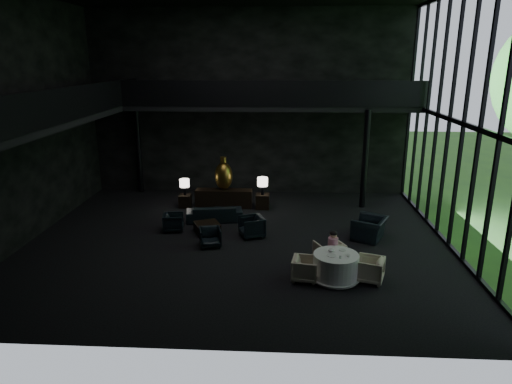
# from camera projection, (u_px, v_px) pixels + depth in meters

# --- Properties ---
(floor) EXTENTS (14.00, 12.00, 0.02)m
(floor) POSITION_uv_depth(u_px,v_px,m) (238.00, 241.00, 15.36)
(floor) COLOR black
(floor) RESTS_ON ground
(wall_back) EXTENTS (14.00, 0.04, 8.00)m
(wall_back) POSITION_uv_depth(u_px,v_px,m) (250.00, 104.00, 19.98)
(wall_back) COLOR black
(wall_back) RESTS_ON ground
(wall_front) EXTENTS (14.00, 0.04, 8.00)m
(wall_front) POSITION_uv_depth(u_px,v_px,m) (206.00, 165.00, 8.48)
(wall_front) COLOR black
(wall_front) RESTS_ON ground
(wall_left) EXTENTS (0.04, 12.00, 8.00)m
(wall_left) POSITION_uv_depth(u_px,v_px,m) (19.00, 121.00, 14.60)
(wall_left) COLOR black
(wall_left) RESTS_ON ground
(curtain_wall) EXTENTS (0.20, 12.00, 8.00)m
(curtain_wall) POSITION_uv_depth(u_px,v_px,m) (464.00, 124.00, 13.87)
(curtain_wall) COLOR black
(curtain_wall) RESTS_ON ground
(mezzanine_left) EXTENTS (2.00, 12.00, 0.25)m
(mezzanine_left) POSITION_uv_depth(u_px,v_px,m) (49.00, 121.00, 14.54)
(mezzanine_left) COLOR black
(mezzanine_left) RESTS_ON wall_left
(mezzanine_back) EXTENTS (12.00, 2.00, 0.25)m
(mezzanine_back) POSITION_uv_depth(u_px,v_px,m) (272.00, 106.00, 18.97)
(mezzanine_back) COLOR black
(mezzanine_back) RESTS_ON wall_back
(railing_left) EXTENTS (0.06, 12.00, 1.00)m
(railing_left) POSITION_uv_depth(u_px,v_px,m) (78.00, 102.00, 14.32)
(railing_left) COLOR black
(railing_left) RESTS_ON mezzanine_left
(railing_back) EXTENTS (12.00, 0.06, 1.00)m
(railing_back) POSITION_uv_depth(u_px,v_px,m) (271.00, 93.00, 17.84)
(railing_back) COLOR black
(railing_back) RESTS_ON mezzanine_back
(column_nw) EXTENTS (0.24, 0.24, 4.00)m
(column_nw) POSITION_uv_depth(u_px,v_px,m) (139.00, 149.00, 20.52)
(column_nw) COLOR black
(column_nw) RESTS_ON floor
(column_ne) EXTENTS (0.24, 0.24, 4.00)m
(column_ne) POSITION_uv_depth(u_px,v_px,m) (365.00, 160.00, 18.37)
(column_ne) COLOR black
(column_ne) RESTS_ON floor
(console) EXTENTS (2.32, 0.53, 0.74)m
(console) POSITION_uv_depth(u_px,v_px,m) (224.00, 198.00, 18.81)
(console) COLOR black
(console) RESTS_ON floor
(bronze_urn) EXTENTS (0.73, 0.73, 1.36)m
(bronze_urn) POSITION_uv_depth(u_px,v_px,m) (224.00, 176.00, 18.61)
(bronze_urn) COLOR #B3862F
(bronze_urn) RESTS_ON console
(side_table_left) EXTENTS (0.47, 0.47, 0.52)m
(side_table_left) POSITION_uv_depth(u_px,v_px,m) (185.00, 201.00, 18.83)
(side_table_left) COLOR black
(side_table_left) RESTS_ON floor
(table_lamp_left) EXTENTS (0.40, 0.40, 0.66)m
(table_lamp_left) POSITION_uv_depth(u_px,v_px,m) (184.00, 184.00, 18.63)
(table_lamp_left) COLOR black
(table_lamp_left) RESTS_ON side_table_left
(side_table_right) EXTENTS (0.54, 0.54, 0.60)m
(side_table_right) POSITION_uv_depth(u_px,v_px,m) (262.00, 201.00, 18.65)
(side_table_right) COLOR black
(side_table_right) RESTS_ON floor
(table_lamp_right) EXTENTS (0.43, 0.43, 0.72)m
(table_lamp_right) POSITION_uv_depth(u_px,v_px,m) (263.00, 182.00, 18.39)
(table_lamp_right) COLOR black
(table_lamp_right) RESTS_ON side_table_right
(sofa) EXTENTS (2.17, 0.95, 0.82)m
(sofa) POSITION_uv_depth(u_px,v_px,m) (214.00, 210.00, 17.19)
(sofa) COLOR black
(sofa) RESTS_ON floor
(lounge_armchair_west) EXTENTS (0.65, 0.69, 0.63)m
(lounge_armchair_west) POSITION_uv_depth(u_px,v_px,m) (173.00, 222.00, 16.22)
(lounge_armchair_west) COLOR black
(lounge_armchair_west) RESTS_ON floor
(lounge_armchair_east) EXTENTS (0.97, 1.00, 0.81)m
(lounge_armchair_east) POSITION_uv_depth(u_px,v_px,m) (252.00, 225.00, 15.66)
(lounge_armchair_east) COLOR black
(lounge_armchair_east) RESTS_ON floor
(lounge_armchair_south) EXTENTS (0.72, 0.69, 0.62)m
(lounge_armchair_south) POSITION_uv_depth(u_px,v_px,m) (210.00, 237.00, 14.86)
(lounge_armchair_south) COLOR black
(lounge_armchair_south) RESTS_ON floor
(window_armchair) EXTENTS (1.29, 1.49, 1.10)m
(window_armchair) POSITION_uv_depth(u_px,v_px,m) (370.00, 224.00, 15.41)
(window_armchair) COLOR black
(window_armchair) RESTS_ON floor
(coffee_table) EXTENTS (1.06, 1.06, 0.36)m
(coffee_table) POSITION_uv_depth(u_px,v_px,m) (207.00, 228.00, 16.06)
(coffee_table) COLOR black
(coffee_table) RESTS_ON floor
(dining_table) EXTENTS (1.42, 1.42, 0.75)m
(dining_table) POSITION_uv_depth(u_px,v_px,m) (336.00, 268.00, 12.63)
(dining_table) COLOR white
(dining_table) RESTS_ON floor
(dining_chair_north) EXTENTS (0.96, 0.94, 0.76)m
(dining_chair_north) POSITION_uv_depth(u_px,v_px,m) (329.00, 252.00, 13.56)
(dining_chair_north) COLOR tan
(dining_chair_north) RESTS_ON floor
(dining_chair_east) EXTENTS (0.85, 0.87, 0.72)m
(dining_chair_east) POSITION_uv_depth(u_px,v_px,m) (370.00, 269.00, 12.53)
(dining_chair_east) COLOR tan
(dining_chair_east) RESTS_ON floor
(dining_chair_west) EXTENTS (0.69, 0.73, 0.66)m
(dining_chair_west) POSITION_uv_depth(u_px,v_px,m) (305.00, 269.00, 12.59)
(dining_chair_west) COLOR beige
(dining_chair_west) RESTS_ON floor
(child) EXTENTS (0.30, 0.30, 0.64)m
(child) POSITION_uv_depth(u_px,v_px,m) (333.00, 241.00, 13.35)
(child) COLOR pink
(child) RESTS_ON dining_chair_north
(plate_a) EXTENTS (0.30, 0.30, 0.02)m
(plate_a) POSITION_uv_depth(u_px,v_px,m) (331.00, 255.00, 12.42)
(plate_a) COLOR white
(plate_a) RESTS_ON dining_table
(plate_b) EXTENTS (0.22, 0.22, 0.01)m
(plate_b) POSITION_uv_depth(u_px,v_px,m) (342.00, 250.00, 12.77)
(plate_b) COLOR white
(plate_b) RESTS_ON dining_table
(saucer) EXTENTS (0.16, 0.16, 0.01)m
(saucer) POSITION_uv_depth(u_px,v_px,m) (348.00, 255.00, 12.47)
(saucer) COLOR white
(saucer) RESTS_ON dining_table
(coffee_cup) EXTENTS (0.09, 0.09, 0.05)m
(coffee_cup) POSITION_uv_depth(u_px,v_px,m) (348.00, 255.00, 12.34)
(coffee_cup) COLOR white
(coffee_cup) RESTS_ON saucer
(cereal_bowl) EXTENTS (0.17, 0.17, 0.08)m
(cereal_bowl) POSITION_uv_depth(u_px,v_px,m) (331.00, 250.00, 12.67)
(cereal_bowl) COLOR white
(cereal_bowl) RESTS_ON dining_table
(cream_pot) EXTENTS (0.07, 0.07, 0.06)m
(cream_pot) POSITION_uv_depth(u_px,v_px,m) (340.00, 257.00, 12.24)
(cream_pot) COLOR #99999E
(cream_pot) RESTS_ON dining_table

